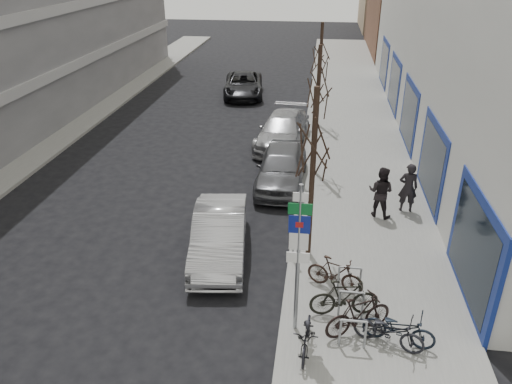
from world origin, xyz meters
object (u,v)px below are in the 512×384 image
(bike_far_curb, at_px, (389,328))
(bike_mid_inner, at_px, (344,297))
(bike_rack, at_px, (351,301))
(tree_near, at_px, (314,135))
(meter_front, at_px, (294,240))
(bike_near_left, at_px, (307,334))
(bike_far_inner, at_px, (335,274))
(pedestrian_far, at_px, (381,192))
(pedestrian_near, at_px, (408,188))
(tree_far, at_px, (321,51))
(bike_mid_curb, at_px, (399,325))
(meter_mid, at_px, (302,168))
(parked_car_mid, at_px, (282,167))
(highway_sign_pole, at_px, (298,252))
(parked_car_back, at_px, (283,130))
(tree_mid, at_px, (319,81))
(bike_near_right, at_px, (358,314))
(parked_car_front, at_px, (219,235))
(meter_back, at_px, (308,125))
(lane_car, at_px, (244,85))

(bike_far_curb, bearing_deg, bike_mid_inner, 65.43)
(bike_rack, height_order, tree_near, tree_near)
(meter_front, distance_m, bike_near_left, 3.80)
(bike_far_curb, distance_m, bike_far_inner, 2.45)
(meter_front, relative_size, bike_far_curb, 0.73)
(bike_far_inner, relative_size, pedestrian_far, 0.88)
(bike_rack, relative_size, pedestrian_near, 1.21)
(tree_far, height_order, bike_mid_curb, tree_far)
(meter_mid, distance_m, parked_car_mid, 0.90)
(highway_sign_pole, distance_m, parked_car_back, 13.62)
(meter_front, distance_m, pedestrian_far, 4.41)
(tree_far, bearing_deg, bike_far_curb, -83.02)
(tree_mid, bearing_deg, bike_near_right, -82.28)
(parked_car_front, height_order, pedestrian_far, pedestrian_far)
(bike_mid_curb, bearing_deg, bike_rack, 67.63)
(tree_far, height_order, parked_car_mid, tree_far)
(tree_near, xyz_separation_m, parked_car_back, (-1.65, 9.92, -3.34))
(meter_back, distance_m, parked_car_back, 1.34)
(parked_car_back, bearing_deg, tree_near, -74.12)
(highway_sign_pole, xyz_separation_m, bike_mid_inner, (1.22, 0.70, -1.75))
(bike_near_right, bearing_deg, tree_far, -24.17)
(lane_car, bearing_deg, tree_near, -82.33)
(meter_front, bearing_deg, pedestrian_far, 49.37)
(meter_back, relative_size, bike_mid_curb, 0.73)
(meter_back, xyz_separation_m, lane_car, (-4.52, 8.28, -0.18))
(bike_rack, relative_size, tree_mid, 0.41)
(tree_far, bearing_deg, pedestrian_far, -76.59)
(meter_mid, relative_size, parked_car_front, 0.28)
(bike_far_curb, height_order, parked_car_front, parked_car_front)
(bike_rack, bearing_deg, highway_sign_pole, -156.41)
(tree_near, xyz_separation_m, meter_back, (-0.45, 10.50, -3.19))
(bike_mid_curb, bearing_deg, parked_car_mid, 35.31)
(bike_rack, bearing_deg, bike_near_right, -75.02)
(meter_front, bearing_deg, bike_far_curb, -52.96)
(parked_car_mid, height_order, pedestrian_near, pedestrian_near)
(bike_far_curb, bearing_deg, bike_far_inner, 50.47)
(tree_near, height_order, bike_near_right, tree_near)
(meter_back, distance_m, bike_far_curb, 14.55)
(tree_far, height_order, meter_front, tree_far)
(tree_far, relative_size, meter_front, 4.33)
(meter_front, height_order, bike_far_inner, meter_front)
(meter_front, height_order, parked_car_back, parked_car_back)
(bike_mid_inner, bearing_deg, tree_mid, -3.35)
(tree_far, relative_size, bike_far_inner, 3.26)
(bike_rack, relative_size, bike_near_left, 1.38)
(bike_near_left, distance_m, lane_car, 23.58)
(parked_car_back, bearing_deg, bike_near_right, -70.93)
(meter_mid, height_order, bike_near_left, meter_mid)
(bike_mid_curb, bearing_deg, bike_far_inner, 50.80)
(pedestrian_far, bearing_deg, bike_far_curb, 111.07)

